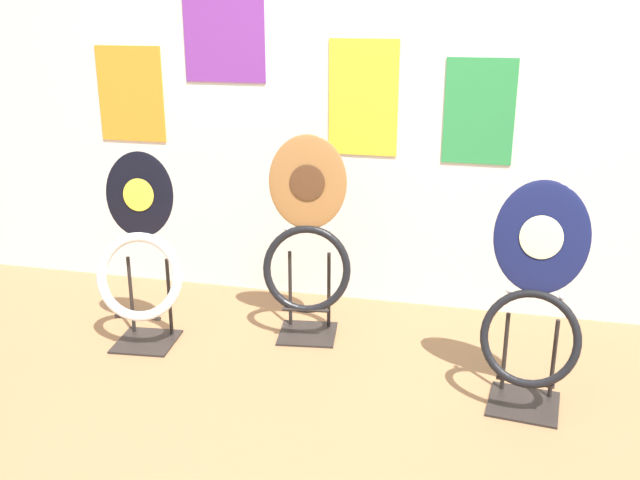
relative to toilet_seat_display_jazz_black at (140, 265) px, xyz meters
The scene contains 4 objects.
wall_back 1.51m from the toilet_seat_display_jazz_black, 41.77° to the left, with size 8.00×0.07×2.60m.
toilet_seat_display_jazz_black is the anchor object (origin of this frame).
toilet_seat_display_navy_moon 1.78m from the toilet_seat_display_jazz_black, ahead, with size 0.41×0.34×0.92m.
toilet_seat_display_woodgrain 0.80m from the toilet_seat_display_jazz_black, 20.34° to the left, with size 0.44×0.32×1.00m.
Camera 1 is at (0.66, -1.65, 1.58)m, focal length 40.00 mm.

